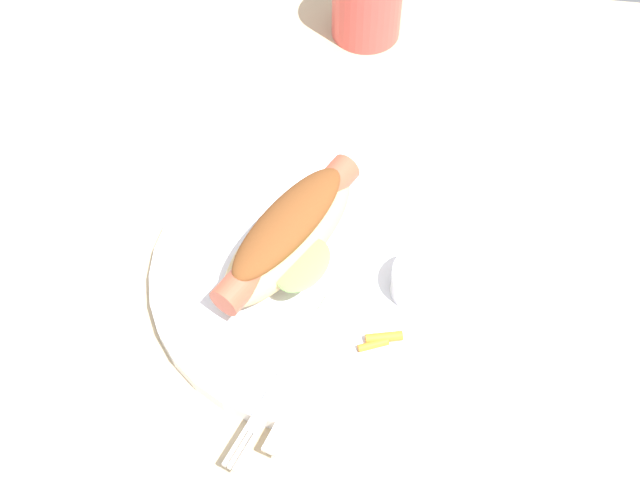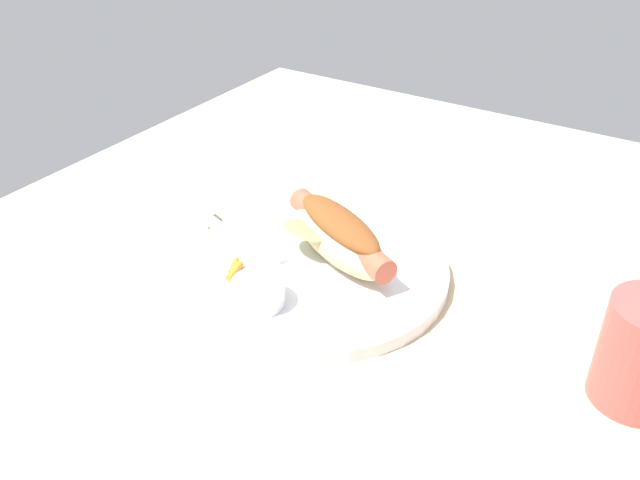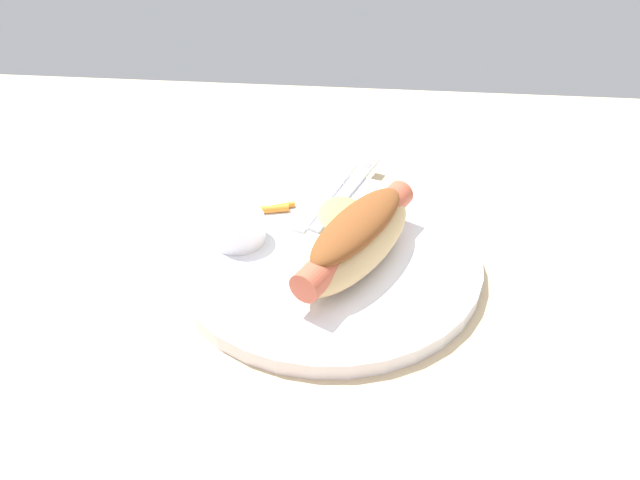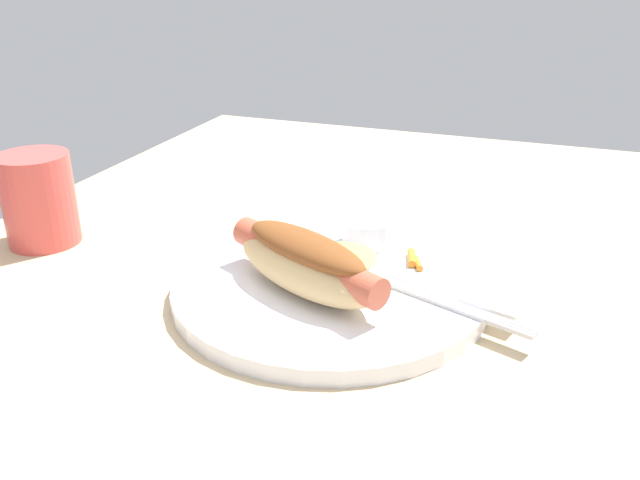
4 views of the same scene
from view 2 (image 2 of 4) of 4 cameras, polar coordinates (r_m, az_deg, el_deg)
name	(u,v)px [view 2 (image 2 of 4)]	position (r cm, az deg, el deg)	size (l,w,h in cm)	color
ground_plane	(299,287)	(76.27, -1.78, -3.99)	(120.00, 90.00, 1.80)	tan
plate	(316,269)	(76.08, -0.38, -2.50)	(29.89, 29.89, 1.60)	white
hot_dog	(339,234)	(75.41, 1.59, 0.47)	(13.11, 17.86, 5.57)	#DBB77A
sauce_ramekin	(261,294)	(69.06, -5.04, -4.54)	(5.45, 5.45, 2.76)	white
fork	(245,231)	(81.53, -6.34, 0.75)	(7.02, 16.42, 0.40)	silver
knife	(238,241)	(79.86, -6.95, -0.06)	(15.39, 1.40, 0.36)	silver
carrot_garnish	(234,269)	(74.64, -7.26, -2.47)	(3.74, 2.38, 0.82)	orange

